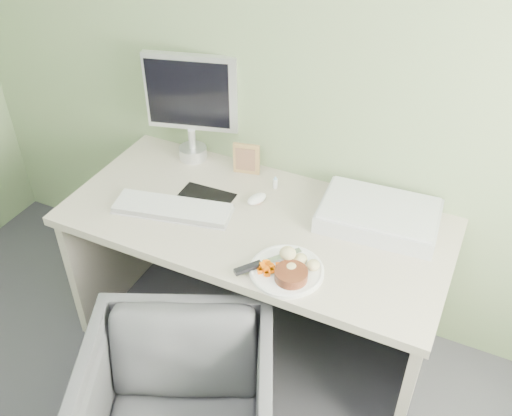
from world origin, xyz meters
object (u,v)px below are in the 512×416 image
at_px(scanner, 379,216).
at_px(monitor, 191,102).
at_px(desk, 255,251).
at_px(plate, 287,271).

distance_m(scanner, monitor, 0.98).
height_order(desk, monitor, monitor).
bearing_deg(monitor, scanner, -22.79).
xyz_separation_m(scanner, monitor, (-0.94, 0.12, 0.25)).
distance_m(desk, scanner, 0.55).
relative_size(desk, monitor, 3.15).
bearing_deg(scanner, desk, -162.21).
bearing_deg(desk, monitor, 146.25).
xyz_separation_m(desk, plate, (0.24, -0.24, 0.19)).
bearing_deg(scanner, monitor, 168.15).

